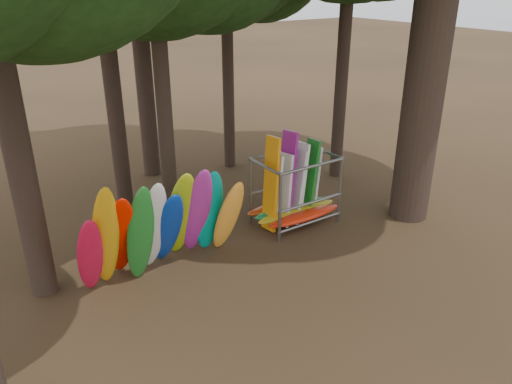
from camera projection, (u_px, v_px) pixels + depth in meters
ground at (288, 256)px, 13.69m from camera, size 120.00×120.00×0.00m
kayak_row at (163, 226)px, 12.43m from camera, size 4.42×1.95×3.17m
storage_rack at (295, 193)px, 15.21m from camera, size 2.88×1.57×2.88m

